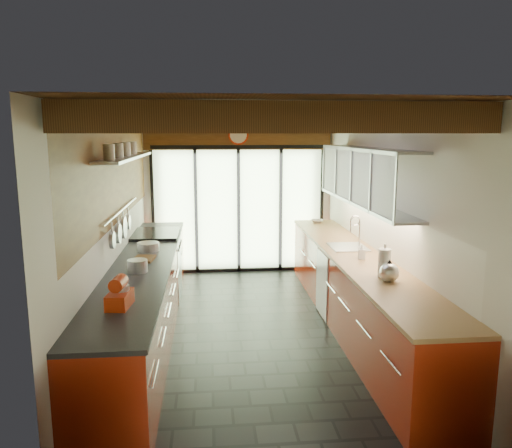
# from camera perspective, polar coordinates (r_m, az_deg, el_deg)

# --- Properties ---
(ground) EXTENTS (5.50, 5.50, 0.00)m
(ground) POSITION_cam_1_polar(r_m,az_deg,el_deg) (6.22, -0.40, -12.08)
(ground) COLOR black
(ground) RESTS_ON ground
(room_shell) EXTENTS (5.50, 5.50, 5.50)m
(room_shell) POSITION_cam_1_polar(r_m,az_deg,el_deg) (5.80, -0.42, 3.21)
(room_shell) COLOR silver
(room_shell) RESTS_ON ground
(ceiling_beams) EXTENTS (3.14, 5.06, 4.90)m
(ceiling_beams) POSITION_cam_1_polar(r_m,az_deg,el_deg) (6.13, -0.74, 11.17)
(ceiling_beams) COLOR #593316
(ceiling_beams) RESTS_ON ground
(glass_door) EXTENTS (2.95, 0.10, 2.90)m
(glass_door) POSITION_cam_1_polar(r_m,az_deg,el_deg) (8.47, -2.02, 5.49)
(glass_door) COLOR #C6EAAD
(glass_door) RESTS_ON ground
(left_counter) EXTENTS (0.68, 5.00, 0.92)m
(left_counter) POSITION_cam_1_polar(r_m,az_deg,el_deg) (6.09, -12.57, -8.22)
(left_counter) COLOR #9A230E
(left_counter) RESTS_ON ground
(range_stove) EXTENTS (0.66, 0.90, 0.97)m
(range_stove) POSITION_cam_1_polar(r_m,az_deg,el_deg) (7.47, -11.22, -4.63)
(range_stove) COLOR silver
(range_stove) RESTS_ON ground
(right_counter) EXTENTS (0.68, 5.00, 0.92)m
(right_counter) POSITION_cam_1_polar(r_m,az_deg,el_deg) (6.30, 11.32, -7.55)
(right_counter) COLOR #9A230E
(right_counter) RESTS_ON ground
(sink_assembly) EXTENTS (0.45, 0.52, 0.43)m
(sink_assembly) POSITION_cam_1_polar(r_m,az_deg,el_deg) (6.54, 10.60, -2.32)
(sink_assembly) COLOR silver
(sink_assembly) RESTS_ON right_counter
(upper_cabinets_right) EXTENTS (0.34, 3.00, 3.00)m
(upper_cabinets_right) POSITION_cam_1_polar(r_m,az_deg,el_deg) (6.35, 12.35, 5.38)
(upper_cabinets_right) COLOR silver
(upper_cabinets_right) RESTS_ON ground
(left_wall_fixtures) EXTENTS (0.28, 2.60, 0.96)m
(left_wall_fixtures) POSITION_cam_1_polar(r_m,az_deg,el_deg) (5.97, -14.76, 5.27)
(left_wall_fixtures) COLOR silver
(left_wall_fixtures) RESTS_ON ground
(stand_mixer) EXTENTS (0.21, 0.32, 0.27)m
(stand_mixer) POSITION_cam_1_polar(r_m,az_deg,el_deg) (4.42, -15.32, -7.76)
(stand_mixer) COLOR red
(stand_mixer) RESTS_ON left_counter
(pot_large) EXTENTS (0.27, 0.27, 0.13)m
(pot_large) POSITION_cam_1_polar(r_m,az_deg,el_deg) (5.45, -13.40, -4.69)
(pot_large) COLOR silver
(pot_large) RESTS_ON left_counter
(pot_small) EXTENTS (0.33, 0.33, 0.11)m
(pot_small) POSITION_cam_1_polar(r_m,az_deg,el_deg) (6.40, -12.20, -2.55)
(pot_small) COLOR silver
(pot_small) RESTS_ON left_counter
(cutting_board) EXTENTS (0.26, 0.34, 0.03)m
(cutting_board) POSITION_cam_1_polar(r_m,az_deg,el_deg) (5.95, -12.71, -3.91)
(cutting_board) COLOR brown
(cutting_board) RESTS_ON left_counter
(kettle) EXTENTS (0.21, 0.25, 0.23)m
(kettle) POSITION_cam_1_polar(r_m,az_deg,el_deg) (5.15, 14.99, -5.25)
(kettle) COLOR silver
(kettle) RESTS_ON right_counter
(paper_towel) EXTENTS (0.15, 0.15, 0.35)m
(paper_towel) POSITION_cam_1_polar(r_m,az_deg,el_deg) (5.26, 14.47, -4.37)
(paper_towel) COLOR white
(paper_towel) RESTS_ON right_counter
(soap_bottle) EXTENTS (0.10, 0.10, 0.18)m
(soap_bottle) POSITION_cam_1_polar(r_m,az_deg,el_deg) (5.97, 12.01, -3.11)
(soap_bottle) COLOR silver
(soap_bottle) RESTS_ON right_counter
(bowl) EXTENTS (0.23, 0.23, 0.05)m
(bowl) POSITION_cam_1_polar(r_m,az_deg,el_deg) (8.30, 6.99, 0.34)
(bowl) COLOR silver
(bowl) RESTS_ON right_counter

